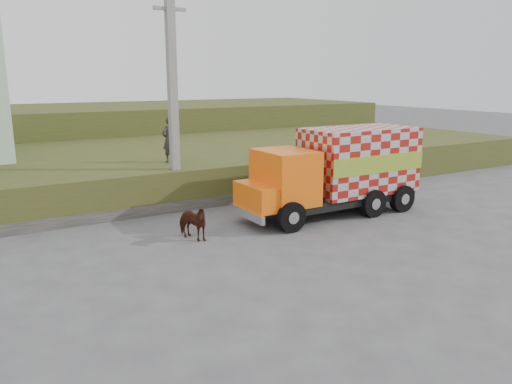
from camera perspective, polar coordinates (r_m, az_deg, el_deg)
ground at (r=15.72m, az=0.67°, el=-5.02°), size 120.00×120.00×0.00m
embankment at (r=24.41m, az=-11.64°, el=2.98°), size 40.00×12.00×1.50m
embankment_far at (r=35.79m, az=-18.10°, el=6.90°), size 40.00×12.00×3.00m
retaining_strip at (r=18.52m, az=-11.47°, el=-1.87°), size 16.00×0.50×0.40m
utility_pole at (r=18.67m, az=-9.48°, el=10.38°), size 1.20×0.30×8.00m
cargo_truck at (r=18.23m, az=9.44°, el=2.44°), size 6.90×2.40×3.08m
cow at (r=15.32m, az=-7.38°, el=-3.47°), size 1.03×1.42×1.09m
pedestrian at (r=20.47m, az=-9.88°, el=5.93°), size 0.78×0.63×1.85m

